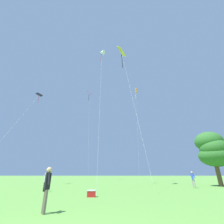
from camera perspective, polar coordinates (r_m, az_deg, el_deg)
name	(u,v)px	position (r m, az deg, el deg)	size (l,w,h in m)	color
kite_red_high	(89,95)	(54.58, -8.58, 6.14)	(3.91, 11.40, 29.26)	red
kite_black_large	(37,98)	(30.78, -26.22, 4.72)	(1.02, 10.43, 15.76)	black
kite_yellow_diamond	(122,56)	(30.63, 3.72, 20.31)	(2.64, 10.56, 24.29)	yellow
kite_orange_box	(136,91)	(42.02, 8.97, 7.63)	(2.11, 8.04, 23.22)	orange
kite_white_distant	(102,53)	(32.96, -3.82, 21.29)	(1.65, 11.40, 24.82)	white
person_near_tree	(193,178)	(21.54, 27.91, -20.93)	(0.56, 0.30, 1.79)	gray
person_in_red_shirt	(47,185)	(7.64, -23.05, -23.70)	(0.40, 0.51, 1.76)	#665B4C
person_far_back	(45,180)	(16.96, -23.65, -22.25)	(0.22, 0.52, 1.61)	black
tree_right_cluster	(213,150)	(26.26, 33.56, -11.63)	(4.52, 4.37, 7.23)	brown
picnic_cooler	(91,193)	(12.21, -7.70, -27.91)	(0.60, 0.40, 0.44)	red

